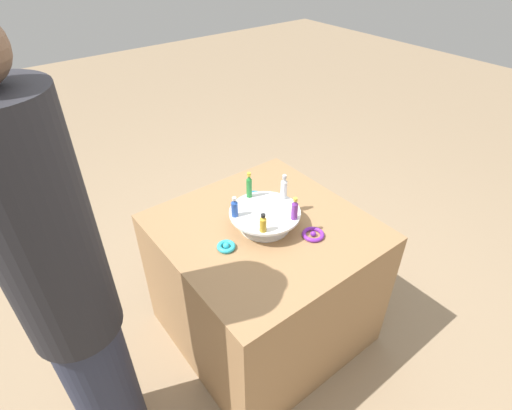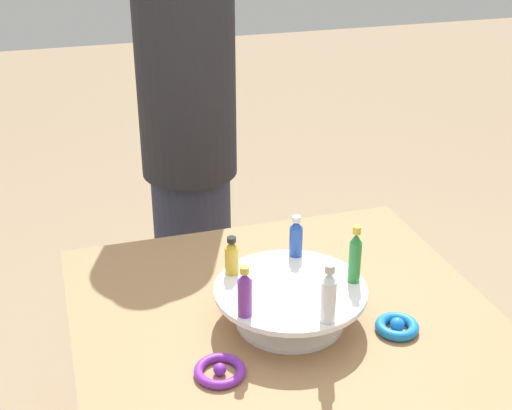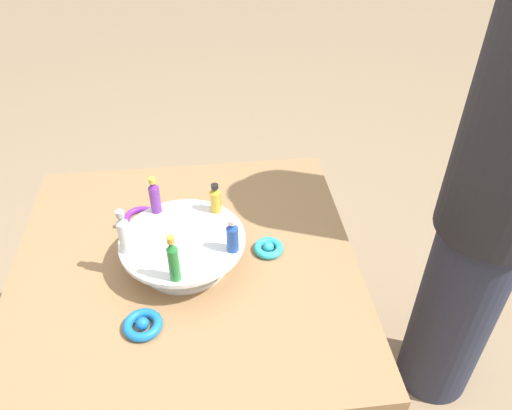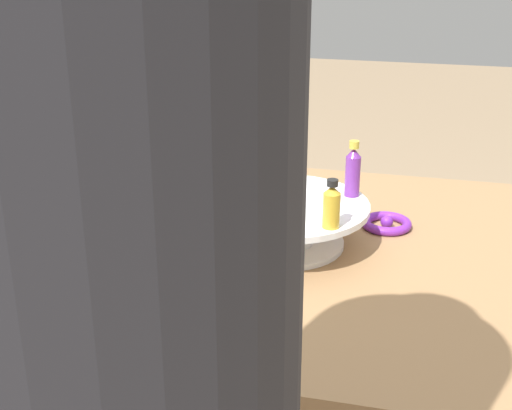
{
  "view_description": "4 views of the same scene",
  "coord_description": "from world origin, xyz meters",
  "px_view_note": "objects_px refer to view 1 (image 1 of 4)",
  "views": [
    {
      "loc": [
        -1.12,
        0.92,
        1.92
      ],
      "look_at": [
        -0.0,
        0.05,
        0.89
      ],
      "focal_mm": 28.0,
      "sensor_mm": 36.0,
      "label": 1
    },
    {
      "loc": [
        -0.44,
        -1.21,
        1.64
      ],
      "look_at": [
        -0.01,
        0.22,
        0.92
      ],
      "focal_mm": 50.0,
      "sensor_mm": 36.0,
      "label": 2
    },
    {
      "loc": [
        0.96,
        0.08,
        1.7
      ],
      "look_at": [
        -0.01,
        0.19,
        0.91
      ],
      "focal_mm": 35.0,
      "sensor_mm": 36.0,
      "label": 3
    },
    {
      "loc": [
        -0.25,
        1.23,
        1.33
      ],
      "look_at": [
        -0.01,
        0.26,
        0.93
      ],
      "focal_mm": 50.0,
      "sensor_mm": 36.0,
      "label": 4
    }
  ],
  "objects_px": {
    "bottle_green": "(249,186)",
    "bottle_gold": "(263,223)",
    "person_figure": "(67,296)",
    "ribbon_bow_teal": "(226,246)",
    "ribbon_bow_purple": "(313,234)",
    "bottle_blue": "(235,207)",
    "display_stand": "(265,217)",
    "bottle_clear": "(284,188)",
    "ribbon_bow_blue": "(255,197)",
    "bottle_purple": "(295,209)"
  },
  "relations": [
    {
      "from": "ribbon_bow_purple",
      "to": "person_figure",
      "type": "xyz_separation_m",
      "value": [
        0.15,
        1.0,
        0.15
      ]
    },
    {
      "from": "bottle_clear",
      "to": "ribbon_bow_teal",
      "type": "distance_m",
      "value": 0.39
    },
    {
      "from": "bottle_gold",
      "to": "ribbon_bow_blue",
      "type": "bearing_deg",
      "value": -31.89
    },
    {
      "from": "bottle_green",
      "to": "person_figure",
      "type": "bearing_deg",
      "value": 101.05
    },
    {
      "from": "bottle_clear",
      "to": "ribbon_bow_purple",
      "type": "distance_m",
      "value": 0.26
    },
    {
      "from": "bottle_blue",
      "to": "ribbon_bow_purple",
      "type": "relative_size",
      "value": 0.98
    },
    {
      "from": "bottle_green",
      "to": "display_stand",
      "type": "bearing_deg",
      "value": 173.86
    },
    {
      "from": "bottle_clear",
      "to": "ribbon_bow_purple",
      "type": "bearing_deg",
      "value": 178.18
    },
    {
      "from": "display_stand",
      "to": "bottle_blue",
      "type": "bearing_deg",
      "value": 65.86
    },
    {
      "from": "bottle_purple",
      "to": "person_figure",
      "type": "xyz_separation_m",
      "value": [
        0.09,
        0.94,
        0.02
      ]
    },
    {
      "from": "bottle_gold",
      "to": "ribbon_bow_purple",
      "type": "height_order",
      "value": "bottle_gold"
    },
    {
      "from": "person_figure",
      "to": "bottle_blue",
      "type": "bearing_deg",
      "value": 4.74
    },
    {
      "from": "display_stand",
      "to": "bottle_clear",
      "type": "height_order",
      "value": "bottle_clear"
    },
    {
      "from": "bottle_gold",
      "to": "bottle_clear",
      "type": "bearing_deg",
      "value": -60.14
    },
    {
      "from": "bottle_blue",
      "to": "person_figure",
      "type": "xyz_separation_m",
      "value": [
        -0.09,
        0.74,
        0.02
      ]
    },
    {
      "from": "bottle_clear",
      "to": "bottle_blue",
      "type": "xyz_separation_m",
      "value": [
        0.03,
        0.26,
        -0.01
      ]
    },
    {
      "from": "bottle_green",
      "to": "ribbon_bow_purple",
      "type": "relative_size",
      "value": 1.3
    },
    {
      "from": "bottle_clear",
      "to": "bottle_blue",
      "type": "distance_m",
      "value": 0.26
    },
    {
      "from": "bottle_green",
      "to": "ribbon_bow_teal",
      "type": "height_order",
      "value": "bottle_green"
    },
    {
      "from": "bottle_gold",
      "to": "ribbon_bow_purple",
      "type": "relative_size",
      "value": 0.87
    },
    {
      "from": "bottle_purple",
      "to": "bottle_green",
      "type": "xyz_separation_m",
      "value": [
        0.26,
        0.05,
        0.01
      ]
    },
    {
      "from": "bottle_blue",
      "to": "bottle_green",
      "type": "bearing_deg",
      "value": -60.14
    },
    {
      "from": "person_figure",
      "to": "bottle_clear",
      "type": "bearing_deg",
      "value": 1.32
    },
    {
      "from": "bottle_green",
      "to": "ribbon_bow_teal",
      "type": "bearing_deg",
      "value": 122.58
    },
    {
      "from": "bottle_green",
      "to": "bottle_clear",
      "type": "bearing_deg",
      "value": -132.14
    },
    {
      "from": "bottle_gold",
      "to": "ribbon_bow_blue",
      "type": "xyz_separation_m",
      "value": [
        0.31,
        -0.19,
        -0.12
      ]
    },
    {
      "from": "bottle_green",
      "to": "bottle_gold",
      "type": "relative_size",
      "value": 1.49
    },
    {
      "from": "bottle_blue",
      "to": "ribbon_bow_teal",
      "type": "height_order",
      "value": "bottle_blue"
    },
    {
      "from": "bottle_clear",
      "to": "ribbon_bow_teal",
      "type": "bearing_deg",
      "value": 97.16
    },
    {
      "from": "ribbon_bow_teal",
      "to": "ribbon_bow_blue",
      "type": "relative_size",
      "value": 0.88
    },
    {
      "from": "bottle_clear",
      "to": "person_figure",
      "type": "xyz_separation_m",
      "value": [
        -0.06,
        1.0,
        0.01
      ]
    },
    {
      "from": "bottle_green",
      "to": "ribbon_bow_purple",
      "type": "bearing_deg",
      "value": -160.76
    },
    {
      "from": "bottle_clear",
      "to": "bottle_green",
      "type": "relative_size",
      "value": 0.96
    },
    {
      "from": "bottle_gold",
      "to": "bottle_blue",
      "type": "bearing_deg",
      "value": 11.86
    },
    {
      "from": "bottle_gold",
      "to": "person_figure",
      "type": "height_order",
      "value": "person_figure"
    },
    {
      "from": "display_stand",
      "to": "bottle_clear",
      "type": "bearing_deg",
      "value": -78.14
    },
    {
      "from": "display_stand",
      "to": "bottle_gold",
      "type": "xyz_separation_m",
      "value": [
        -0.1,
        0.09,
        0.07
      ]
    },
    {
      "from": "bottle_clear",
      "to": "ribbon_bow_purple",
      "type": "height_order",
      "value": "bottle_clear"
    },
    {
      "from": "bottle_green",
      "to": "person_figure",
      "type": "distance_m",
      "value": 0.9
    },
    {
      "from": "bottle_gold",
      "to": "ribbon_bow_teal",
      "type": "relative_size",
      "value": 1.08
    },
    {
      "from": "bottle_green",
      "to": "ribbon_bow_purple",
      "type": "height_order",
      "value": "bottle_green"
    },
    {
      "from": "display_stand",
      "to": "bottle_clear",
      "type": "xyz_separation_m",
      "value": [
        0.03,
        -0.14,
        0.09
      ]
    },
    {
      "from": "ribbon_bow_blue",
      "to": "bottle_green",
      "type": "bearing_deg",
      "value": 128.95
    },
    {
      "from": "ribbon_bow_teal",
      "to": "bottle_purple",
      "type": "bearing_deg",
      "value": -109.14
    },
    {
      "from": "bottle_blue",
      "to": "ribbon_bow_blue",
      "type": "height_order",
      "value": "bottle_blue"
    },
    {
      "from": "ribbon_bow_purple",
      "to": "person_figure",
      "type": "relative_size",
      "value": 0.06
    },
    {
      "from": "bottle_green",
      "to": "ribbon_bow_teal",
      "type": "xyz_separation_m",
      "value": [
        -0.16,
        0.24,
        -0.14
      ]
    },
    {
      "from": "person_figure",
      "to": "ribbon_bow_teal",
      "type": "bearing_deg",
      "value": -0.73
    },
    {
      "from": "bottle_green",
      "to": "person_figure",
      "type": "height_order",
      "value": "person_figure"
    },
    {
      "from": "person_figure",
      "to": "bottle_green",
      "type": "bearing_deg",
      "value": 8.78
    }
  ]
}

